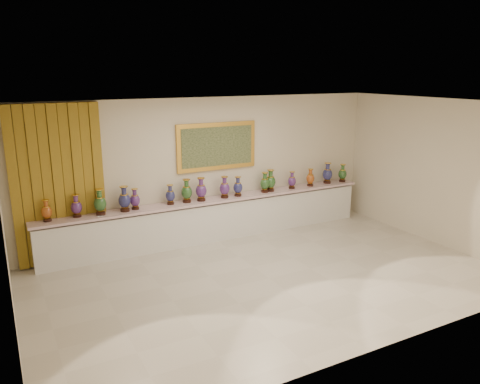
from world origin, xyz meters
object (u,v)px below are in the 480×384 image
(vase_1, at_px, (76,207))
(vase_2, at_px, (100,203))
(counter, at_px, (214,219))
(vase_0, at_px, (47,212))

(vase_1, height_order, vase_2, vase_2)
(vase_1, bearing_deg, counter, -0.29)
(counter, distance_m, vase_2, 2.46)
(vase_0, relative_size, vase_2, 0.80)
(counter, height_order, vase_1, vase_1)
(counter, bearing_deg, vase_0, -179.98)
(counter, bearing_deg, vase_1, 179.71)
(vase_0, bearing_deg, vase_2, -3.03)
(vase_0, xyz_separation_m, vase_1, (0.51, 0.01, 0.01))
(vase_0, bearing_deg, vase_1, 1.66)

